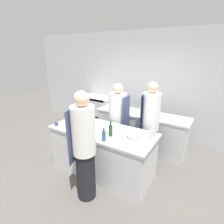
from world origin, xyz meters
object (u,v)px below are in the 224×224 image
(bottle_vinegar, at_px, (152,134))
(bowl_prep_small, at_px, (93,131))
(bottle_wine, at_px, (104,136))
(cup, at_px, (56,124))
(oven_range, at_px, (98,111))
(stockpot, at_px, (118,106))
(chef_at_stove, at_px, (118,121))
(bottle_olive_oil, at_px, (111,130))
(chef_at_pass_far, at_px, (150,125))
(bowl_mixing_large, at_px, (133,136))
(chef_at_prep_near, at_px, (84,148))

(bottle_vinegar, xyz_separation_m, bowl_prep_small, (-0.97, -0.37, -0.04))
(bottle_vinegar, xyz_separation_m, bottle_wine, (-0.64, -0.49, 0.01))
(bowl_prep_small, relative_size, cup, 2.95)
(bowl_prep_small, bearing_deg, oven_range, 123.91)
(bottle_wine, relative_size, stockpot, 0.72)
(chef_at_stove, relative_size, stockpot, 5.20)
(chef_at_stove, xyz_separation_m, bottle_olive_oil, (0.32, -0.81, 0.18))
(chef_at_stove, bearing_deg, stockpot, -154.61)
(chef_at_pass_far, height_order, bowl_prep_small, chef_at_pass_far)
(bottle_olive_oil, bearing_deg, bowl_prep_small, -166.70)
(chef_at_pass_far, distance_m, bowl_mixing_large, 0.71)
(chef_at_prep_near, bearing_deg, cup, 52.74)
(chef_at_stove, bearing_deg, oven_range, -132.16)
(stockpot, bearing_deg, chef_at_prep_near, -75.83)
(chef_at_pass_far, xyz_separation_m, stockpot, (-0.99, 0.47, 0.10))
(oven_range, bearing_deg, stockpot, -28.80)
(stockpot, bearing_deg, oven_range, 151.20)
(bottle_vinegar, xyz_separation_m, cup, (-1.78, -0.47, -0.04))
(bowl_mixing_large, relative_size, stockpot, 0.69)
(bottle_wine, relative_size, cup, 3.01)
(chef_at_pass_far, bearing_deg, bowl_mixing_large, 165.22)
(bottle_wine, bearing_deg, bowl_prep_small, 158.80)
(chef_at_pass_far, relative_size, cup, 23.12)
(bottle_wine, bearing_deg, cup, 178.85)
(oven_range, distance_m, stockpot, 1.31)
(chef_at_pass_far, relative_size, bowl_mixing_large, 8.02)
(bottle_vinegar, height_order, cup, bottle_vinegar)
(bowl_mixing_large, distance_m, cup, 1.54)
(bottle_wine, distance_m, bowl_prep_small, 0.36)
(bottle_vinegar, distance_m, bowl_mixing_large, 0.32)
(bowl_mixing_large, height_order, stockpot, stockpot)
(cup, distance_m, stockpot, 1.59)
(bottle_vinegar, height_order, bowl_prep_small, bottle_vinegar)
(bottle_vinegar, bearing_deg, oven_range, 145.12)
(chef_at_prep_near, xyz_separation_m, bottle_wine, (0.12, 0.35, 0.09))
(chef_at_pass_far, xyz_separation_m, bowl_mixing_large, (-0.04, -0.71, 0.05))
(bottle_wine, xyz_separation_m, bowl_mixing_large, (0.37, 0.33, -0.06))
(stockpot, bearing_deg, bowl_mixing_large, -50.84)
(chef_at_pass_far, bearing_deg, chef_at_prep_near, 147.39)
(cup, bearing_deg, bottle_wine, -1.15)
(chef_at_pass_far, xyz_separation_m, bowl_prep_small, (-0.74, -0.91, 0.05))
(bowl_prep_small, distance_m, cup, 0.82)
(chef_at_prep_near, relative_size, bowl_prep_small, 7.96)
(chef_at_pass_far, bearing_deg, bottle_vinegar, -168.50)
(bottle_vinegar, bearing_deg, bottle_wine, -142.32)
(chef_at_stove, xyz_separation_m, cup, (-0.82, -0.99, 0.11))
(oven_range, xyz_separation_m, chef_at_stove, (1.33, -1.08, 0.33))
(oven_range, xyz_separation_m, bowl_prep_small, (1.32, -1.96, 0.44))
(bowl_mixing_large, bearing_deg, bottle_vinegar, 31.25)
(chef_at_prep_near, distance_m, bottle_wine, 0.38)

